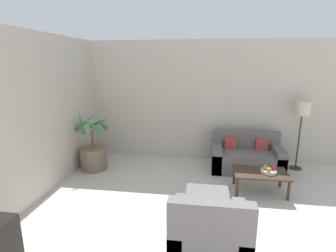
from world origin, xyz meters
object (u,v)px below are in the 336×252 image
(potted_palm, at_px, (93,153))
(armchair, at_px, (209,234))
(sofa_loveseat, at_px, (246,157))
(apple_red, at_px, (274,168))
(fruit_bowl, at_px, (269,171))
(ottoman, at_px, (207,204))
(apple_green, at_px, (265,167))
(coffee_table, at_px, (260,175))
(floor_lamp, at_px, (302,112))
(orange_fruit, at_px, (269,170))

(potted_palm, relative_size, armchair, 1.42)
(sofa_loveseat, relative_size, apple_red, 17.22)
(fruit_bowl, xyz_separation_m, ottoman, (-1.04, -0.90, -0.20))
(apple_red, distance_m, ottoman, 1.47)
(apple_green, bearing_deg, potted_palm, 170.74)
(coffee_table, height_order, apple_green, apple_green)
(floor_lamp, xyz_separation_m, fruit_bowl, (-0.84, -1.19, -0.83))
(floor_lamp, relative_size, orange_fruit, 20.02)
(ottoman, bearing_deg, apple_red, 39.28)
(ottoman, bearing_deg, sofa_loveseat, 66.79)
(apple_green, bearing_deg, orange_fruit, -70.68)
(floor_lamp, distance_m, fruit_bowl, 1.68)
(apple_green, bearing_deg, floor_lamp, 52.53)
(sofa_loveseat, xyz_separation_m, floor_lamp, (1.07, 0.20, 0.95))
(coffee_table, relative_size, armchair, 1.03)
(fruit_bowl, bearing_deg, orange_fruit, -104.33)
(sofa_loveseat, bearing_deg, floor_lamp, 10.59)
(orange_fruit, bearing_deg, potted_palm, 169.22)
(coffee_table, relative_size, apple_red, 10.96)
(apple_green, bearing_deg, armchair, -119.32)
(sofa_loveseat, distance_m, floor_lamp, 1.45)
(apple_green, distance_m, ottoman, 1.38)
(fruit_bowl, xyz_separation_m, apple_red, (0.08, 0.02, 0.07))
(sofa_loveseat, relative_size, armchair, 1.62)
(apple_red, distance_m, armchair, 2.04)
(fruit_bowl, relative_size, ottoman, 0.44)
(apple_green, distance_m, orange_fruit, 0.10)
(potted_palm, relative_size, orange_fruit, 17.30)
(armchair, bearing_deg, orange_fruit, 58.32)
(potted_palm, height_order, apple_red, potted_palm)
(armchair, bearing_deg, floor_lamp, 57.20)
(apple_red, height_order, apple_green, apple_red)
(coffee_table, height_order, orange_fruit, orange_fruit)
(potted_palm, bearing_deg, orange_fruit, -10.78)
(orange_fruit, bearing_deg, apple_green, 109.32)
(coffee_table, xyz_separation_m, apple_green, (0.07, 0.01, 0.14))
(apple_green, distance_m, armchair, 1.98)
(sofa_loveseat, height_order, orange_fruit, sofa_loveseat)
(sofa_loveseat, xyz_separation_m, fruit_bowl, (0.23, -0.99, 0.13))
(fruit_bowl, height_order, apple_red, apple_red)
(potted_palm, height_order, orange_fruit, potted_palm)
(potted_palm, distance_m, apple_green, 3.41)
(fruit_bowl, distance_m, orange_fruit, 0.10)
(coffee_table, bearing_deg, fruit_bowl, -4.88)
(floor_lamp, relative_size, armchair, 1.64)
(apple_red, distance_m, orange_fruit, 0.14)
(coffee_table, distance_m, apple_green, 0.16)
(fruit_bowl, bearing_deg, apple_red, 11.69)
(floor_lamp, xyz_separation_m, orange_fruit, (-0.86, -1.27, -0.77))
(fruit_bowl, bearing_deg, floor_lamp, 54.76)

